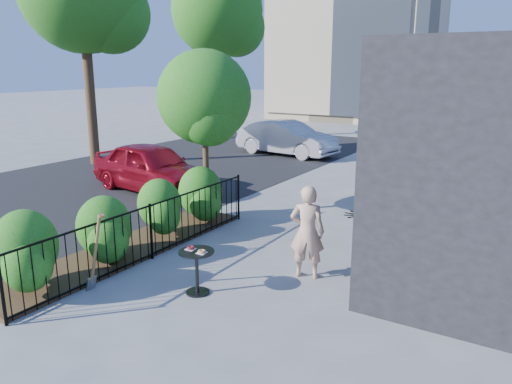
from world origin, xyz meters
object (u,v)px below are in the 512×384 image
Objects in this scene: shovel at (95,257)px; street_tree_far at (218,16)px; cafe_table at (197,264)px; woman at (307,232)px; car_red at (152,167)px; patio_tree at (206,103)px; car_silver at (287,138)px.

street_tree_far is at bearing 119.23° from shovel.
woman is at bearing 51.57° from cafe_table.
cafe_table is at bearing -122.02° from car_red.
patio_tree reaches higher than cafe_table.
shovel is at bearing -149.71° from cafe_table.
woman is at bearing -28.26° from patio_tree.
cafe_table is 13.16m from car_silver.
cafe_table is at bearing -55.46° from street_tree_far.
car_red reaches higher than car_silver.
cafe_table is 0.19× the size of car_red.
street_tree_far reaches higher than car_red.
shovel is at bearing -77.20° from patio_tree.
car_red is at bearing -64.62° from street_tree_far.
patio_tree reaches higher than car_red.
patio_tree is 9.31m from car_silver.
woman is 7.32m from car_red.
woman is at bearing 41.85° from shovel.
car_red is 7.51m from car_silver.
patio_tree is 0.94× the size of car_red.
car_red is (-2.97, 1.23, -2.05)m from patio_tree.
car_silver is (0.45, 7.50, -0.01)m from car_red.
shovel reaches higher than cafe_table.
street_tree_far is 18.63m from cafe_table.
street_tree_far reaches higher than car_silver.
patio_tree is at bearing -47.29° from woman.
car_silver is at bearing 111.95° from cafe_table.
car_silver is (-2.52, 8.73, -2.06)m from patio_tree.
shovel is (-1.43, -0.83, 0.11)m from cafe_table.
car_red is (-3.95, 5.54, 0.10)m from shovel.
cafe_table is at bearing 32.54° from woman.
street_tree_far is (-7.70, 11.20, 3.15)m from patio_tree.
shovel is 0.34× the size of car_red.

